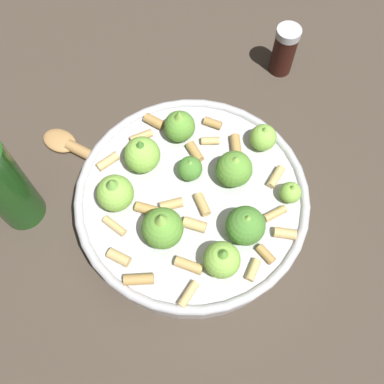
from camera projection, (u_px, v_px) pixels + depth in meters
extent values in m
plane|color=#42382D|center=(192.00, 214.00, 0.59)|extent=(2.40, 2.40, 0.00)
cylinder|color=#B7B7BC|center=(192.00, 205.00, 0.56)|extent=(0.28, 0.28, 0.06)
torus|color=#B7B7BC|center=(192.00, 195.00, 0.54)|extent=(0.29, 0.29, 0.01)
sphere|color=#8CC64C|center=(142.00, 155.00, 0.53)|extent=(0.05, 0.05, 0.05)
cone|color=#4C8933|center=(140.00, 145.00, 0.51)|extent=(0.02, 0.02, 0.02)
sphere|color=#609E38|center=(163.00, 228.00, 0.49)|extent=(0.05, 0.05, 0.05)
cone|color=#8CC64C|center=(161.00, 220.00, 0.47)|extent=(0.02, 0.02, 0.02)
sphere|color=#8CC64C|center=(222.00, 260.00, 0.48)|extent=(0.04, 0.04, 0.04)
cone|color=#609E38|center=(223.00, 254.00, 0.46)|extent=(0.02, 0.02, 0.02)
sphere|color=#8CC64C|center=(290.00, 193.00, 0.52)|extent=(0.03, 0.03, 0.03)
cone|color=#8CC64C|center=(293.00, 188.00, 0.51)|extent=(0.01, 0.01, 0.01)
sphere|color=#609E38|center=(234.00, 169.00, 0.53)|extent=(0.04, 0.04, 0.04)
cone|color=#8CC64C|center=(236.00, 161.00, 0.51)|extent=(0.02, 0.02, 0.01)
sphere|color=#4C8933|center=(245.00, 226.00, 0.49)|extent=(0.05, 0.05, 0.05)
cone|color=#8CC64C|center=(248.00, 219.00, 0.48)|extent=(0.02, 0.02, 0.01)
sphere|color=#8CC64C|center=(115.00, 191.00, 0.51)|extent=(0.04, 0.04, 0.04)
cone|color=#75B247|center=(112.00, 182.00, 0.49)|extent=(0.02, 0.02, 0.02)
sphere|color=#609E38|center=(180.00, 126.00, 0.56)|extent=(0.04, 0.04, 0.04)
cone|color=#8CC64C|center=(179.00, 116.00, 0.54)|extent=(0.02, 0.02, 0.02)
sphere|color=#8CC64C|center=(263.00, 138.00, 0.55)|extent=(0.03, 0.03, 0.03)
cone|color=#8CC64C|center=(265.00, 130.00, 0.54)|extent=(0.01, 0.01, 0.01)
sphere|color=#4C8933|center=(191.00, 168.00, 0.53)|extent=(0.03, 0.03, 0.03)
cone|color=#75B247|center=(191.00, 163.00, 0.52)|extent=(0.02, 0.02, 0.01)
cylinder|color=tan|center=(197.00, 224.00, 0.51)|extent=(0.02, 0.03, 0.01)
cylinder|color=tan|center=(139.00, 279.00, 0.49)|extent=(0.01, 0.03, 0.01)
cylinder|color=tan|center=(276.00, 177.00, 0.54)|extent=(0.03, 0.03, 0.01)
cylinder|color=tan|center=(147.00, 209.00, 0.52)|extent=(0.02, 0.03, 0.01)
cylinder|color=tan|center=(275.00, 214.00, 0.52)|extent=(0.02, 0.03, 0.01)
cylinder|color=tan|center=(115.00, 226.00, 0.51)|extent=(0.03, 0.03, 0.01)
cylinder|color=tan|center=(189.00, 265.00, 0.49)|extent=(0.02, 0.03, 0.01)
cylinder|color=tan|center=(171.00, 205.00, 0.52)|extent=(0.02, 0.03, 0.01)
cylinder|color=tan|center=(141.00, 136.00, 0.57)|extent=(0.02, 0.03, 0.01)
cylinder|color=tan|center=(202.00, 204.00, 0.52)|extent=(0.03, 0.02, 0.01)
cylinder|color=tan|center=(195.00, 152.00, 0.56)|extent=(0.03, 0.02, 0.01)
cylinder|color=tan|center=(236.00, 145.00, 0.56)|extent=(0.03, 0.01, 0.01)
cylinder|color=tan|center=(108.00, 161.00, 0.55)|extent=(0.03, 0.03, 0.01)
cylinder|color=tan|center=(213.00, 123.00, 0.58)|extent=(0.02, 0.03, 0.01)
cylinder|color=tan|center=(266.00, 254.00, 0.50)|extent=(0.03, 0.02, 0.01)
cylinder|color=tan|center=(253.00, 270.00, 0.49)|extent=(0.03, 0.02, 0.01)
cylinder|color=tan|center=(285.00, 233.00, 0.51)|extent=(0.02, 0.03, 0.01)
cylinder|color=tan|center=(119.00, 257.00, 0.50)|extent=(0.02, 0.03, 0.01)
cylinder|color=tan|center=(210.00, 141.00, 0.56)|extent=(0.01, 0.02, 0.01)
cylinder|color=tan|center=(188.00, 294.00, 0.48)|extent=(0.03, 0.03, 0.01)
cylinder|color=tan|center=(154.00, 121.00, 0.58)|extent=(0.03, 0.03, 0.01)
cylinder|color=#33140F|center=(283.00, 53.00, 0.66)|extent=(0.03, 0.03, 0.07)
cylinder|color=silver|center=(289.00, 33.00, 0.63)|extent=(0.04, 0.04, 0.01)
cylinder|color=#1E4C19|center=(3.00, 186.00, 0.52)|extent=(0.06, 0.06, 0.15)
cylinder|color=#B2844C|center=(118.00, 170.00, 0.61)|extent=(0.11, 0.15, 0.02)
ellipsoid|color=#B2844C|center=(60.00, 141.00, 0.63)|extent=(0.06, 0.06, 0.01)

